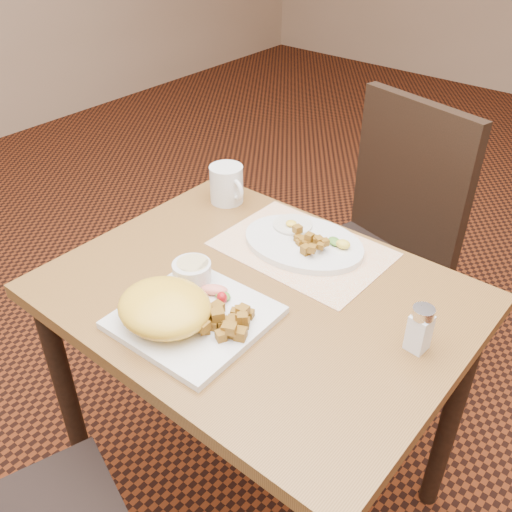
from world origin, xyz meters
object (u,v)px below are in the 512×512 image
(table, at_px, (257,327))
(coffee_mug, at_px, (227,184))
(chair_far, at_px, (379,240))
(plate_oval, at_px, (303,243))
(salt_shaker, at_px, (420,328))
(plate_square, at_px, (194,318))

(table, height_order, coffee_mug, coffee_mug)
(chair_far, xyz_separation_m, plate_oval, (0.01, -0.45, 0.22))
(plate_oval, xyz_separation_m, coffee_mug, (-0.30, 0.05, 0.04))
(salt_shaker, bearing_deg, plate_square, -150.65)
(plate_oval, height_order, coffee_mug, coffee_mug)
(chair_far, xyz_separation_m, plate_square, (0.00, -0.81, 0.22))
(table, bearing_deg, chair_far, 93.32)
(table, xyz_separation_m, plate_square, (-0.04, -0.16, 0.12))
(chair_far, height_order, plate_square, chair_far)
(chair_far, height_order, coffee_mug, chair_far)
(table, height_order, plate_oval, plate_oval)
(plate_oval, bearing_deg, salt_shaker, -21.35)
(plate_oval, xyz_separation_m, salt_shaker, (0.38, -0.15, 0.04))
(chair_far, bearing_deg, salt_shaker, 137.04)
(plate_square, xyz_separation_m, plate_oval, (0.01, 0.37, 0.00))
(plate_square, bearing_deg, salt_shaker, 29.35)
(plate_square, height_order, plate_oval, plate_oval)
(table, relative_size, salt_shaker, 9.00)
(chair_far, bearing_deg, coffee_mug, 67.71)
(plate_square, bearing_deg, chair_far, 90.17)
(chair_far, bearing_deg, table, 106.90)
(plate_oval, bearing_deg, coffee_mug, 170.11)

